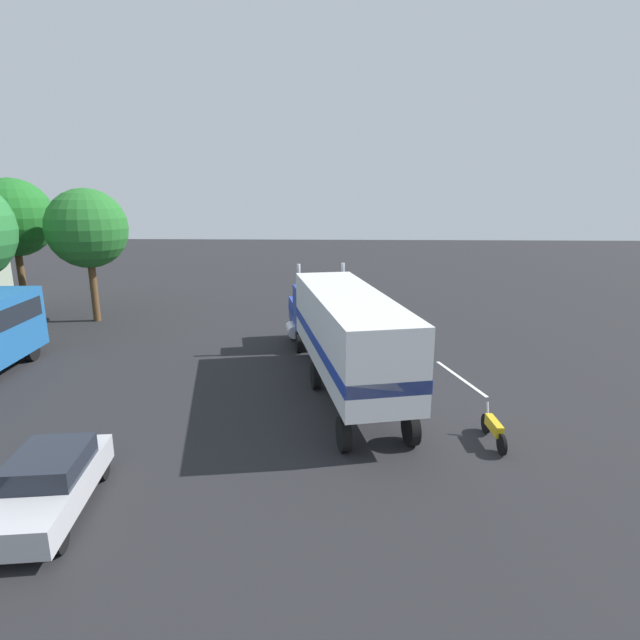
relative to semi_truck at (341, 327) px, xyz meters
The scene contains 9 objects.
ground_plane 7.37m from the semi_truck, 10.21° to the left, with size 120.00×120.00×0.00m, color #232326.
lane_stripe_near 9.20m from the semi_truck, 14.89° to the right, with size 4.40×0.16×0.01m, color silver.
lane_stripe_mid 5.90m from the semi_truck, 78.68° to the right, with size 4.40×0.16×0.01m, color silver.
semi_truck is the anchor object (origin of this frame).
person_bystander 3.44m from the semi_truck, 43.97° to the right, with size 0.36×0.47×1.63m.
parked_car 11.64m from the semi_truck, 140.55° to the left, with size 4.60×2.36×1.57m.
motorcycle 7.18m from the semi_truck, 134.54° to the right, with size 2.11×0.31×1.12m.
tree_left 24.30m from the semi_truck, 60.19° to the left, with size 4.93×4.93×8.78m.
tree_center 18.81m from the semi_truck, 55.84° to the left, with size 4.76×4.76×8.14m.
Camera 1 is at (-26.60, -1.09, 7.87)m, focal length 28.20 mm.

